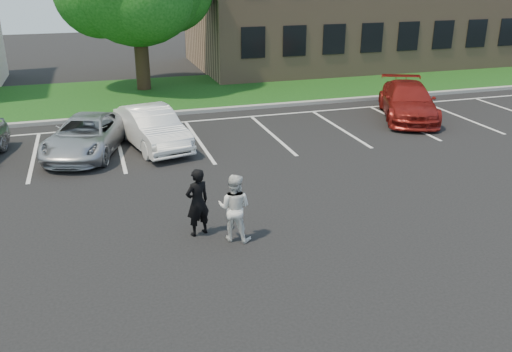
{
  "coord_description": "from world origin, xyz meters",
  "views": [
    {
      "loc": [
        -3.57,
        -10.51,
        5.95
      ],
      "look_at": [
        0.0,
        1.0,
        1.25
      ],
      "focal_mm": 38.0,
      "sensor_mm": 36.0,
      "label": 1
    }
  ],
  "objects_px": {
    "car_white_sedan": "(152,128)",
    "man_black_suit": "(197,202)",
    "car_silver_minivan": "(86,135)",
    "car_red_compact": "(408,101)",
    "man_white_shirt": "(234,208)"
  },
  "relations": [
    {
      "from": "man_white_shirt",
      "to": "car_white_sedan",
      "type": "distance_m",
      "value": 7.56
    },
    {
      "from": "man_white_shirt",
      "to": "car_white_sedan",
      "type": "height_order",
      "value": "man_white_shirt"
    },
    {
      "from": "car_silver_minivan",
      "to": "car_red_compact",
      "type": "bearing_deg",
      "value": 21.92
    },
    {
      "from": "man_black_suit",
      "to": "car_red_compact",
      "type": "distance_m",
      "value": 12.96
    },
    {
      "from": "car_silver_minivan",
      "to": "car_white_sedan",
      "type": "height_order",
      "value": "car_white_sedan"
    },
    {
      "from": "man_black_suit",
      "to": "car_white_sedan",
      "type": "relative_size",
      "value": 0.39
    },
    {
      "from": "car_silver_minivan",
      "to": "car_white_sedan",
      "type": "relative_size",
      "value": 1.07
    },
    {
      "from": "car_white_sedan",
      "to": "man_black_suit",
      "type": "bearing_deg",
      "value": -101.61
    },
    {
      "from": "car_red_compact",
      "to": "man_black_suit",
      "type": "bearing_deg",
      "value": -120.51
    },
    {
      "from": "man_white_shirt",
      "to": "car_red_compact",
      "type": "xyz_separation_m",
      "value": [
        9.65,
        8.24,
        -0.09
      ]
    },
    {
      "from": "man_black_suit",
      "to": "car_red_compact",
      "type": "relative_size",
      "value": 0.34
    },
    {
      "from": "man_black_suit",
      "to": "car_white_sedan",
      "type": "bearing_deg",
      "value": -108.51
    },
    {
      "from": "man_white_shirt",
      "to": "car_white_sedan",
      "type": "bearing_deg",
      "value": -51.37
    },
    {
      "from": "car_white_sedan",
      "to": "car_red_compact",
      "type": "distance_m",
      "value": 10.62
    },
    {
      "from": "car_silver_minivan",
      "to": "car_white_sedan",
      "type": "distance_m",
      "value": 2.2
    }
  ]
}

